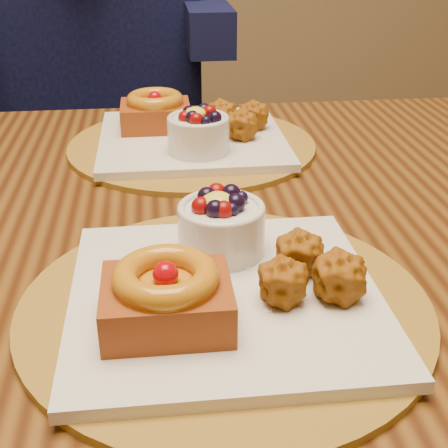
{
  "coord_description": "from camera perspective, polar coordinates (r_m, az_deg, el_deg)",
  "views": [
    {
      "loc": [
        0.05,
        -0.79,
        1.09
      ],
      "look_at": [
        0.11,
        -0.26,
        0.82
      ],
      "focal_mm": 50.0,
      "sensor_mm": 36.0,
      "label": 1
    }
  ],
  "objects": [
    {
      "name": "chair_far",
      "position": [
        1.78,
        -11.1,
        7.75
      ],
      "size": [
        0.59,
        0.59,
        0.94
      ],
      "rotation": [
        0.0,
        0.0,
        -0.37
      ],
      "color": "black",
      "rests_on": "ground"
    },
    {
      "name": "place_setting_far",
      "position": [
        0.96,
        -3.1,
        8.26
      ],
      "size": [
        0.38,
        0.38,
        0.09
      ],
      "color": "brown",
      "rests_on": "dining_table"
    },
    {
      "name": "place_setting_near",
      "position": [
        0.57,
        -0.23,
        -5.51
      ],
      "size": [
        0.38,
        0.38,
        0.09
      ],
      "color": "brown",
      "rests_on": "dining_table"
    },
    {
      "name": "dining_table",
      "position": [
        0.81,
        -1.73,
        -3.45
      ],
      "size": [
        1.6,
        0.9,
        0.76
      ],
      "color": "#341909",
      "rests_on": "ground"
    }
  ]
}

